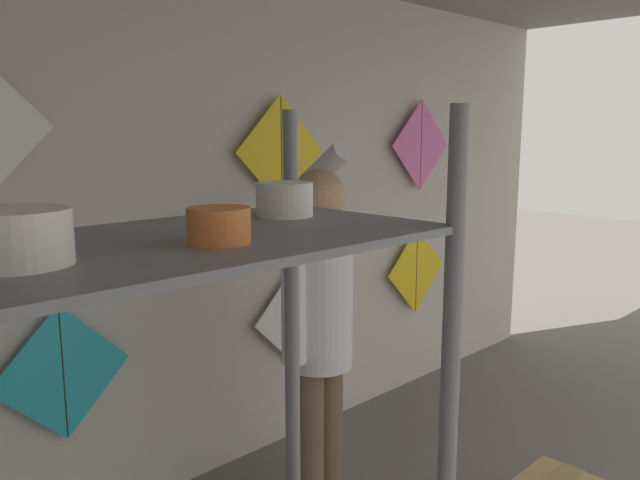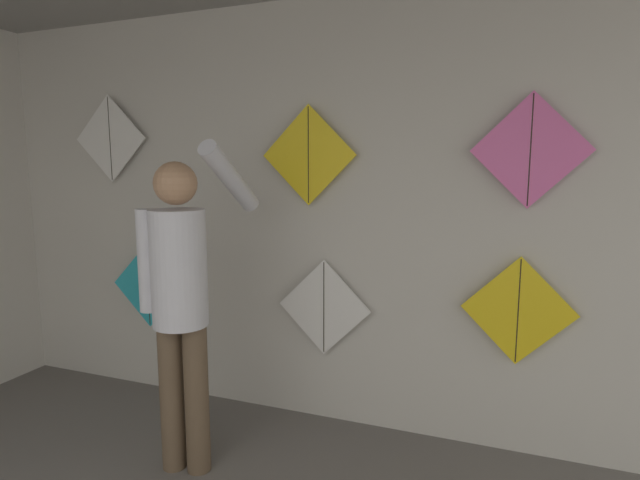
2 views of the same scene
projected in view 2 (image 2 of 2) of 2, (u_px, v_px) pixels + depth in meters
name	position (u px, v px, depth m)	size (l,w,h in m)	color
back_panel	(310.00, 217.00, 3.37)	(5.83, 0.06, 2.80)	beige
shopkeeper	(181.00, 290.00, 2.77)	(0.47, 0.69, 1.88)	brown
kite_0	(148.00, 286.00, 3.81)	(0.65, 0.01, 0.65)	#28B2C6
kite_1	(324.00, 307.00, 3.33)	(0.65, 0.01, 0.65)	white
kite_2	(518.00, 311.00, 2.90)	(0.65, 0.01, 0.65)	yellow
kite_3	(110.00, 139.00, 3.75)	(0.65, 0.01, 0.65)	white
kite_4	(309.00, 155.00, 3.22)	(0.65, 0.01, 0.65)	yellow
kite_5	(530.00, 150.00, 2.76)	(0.65, 0.01, 0.65)	pink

